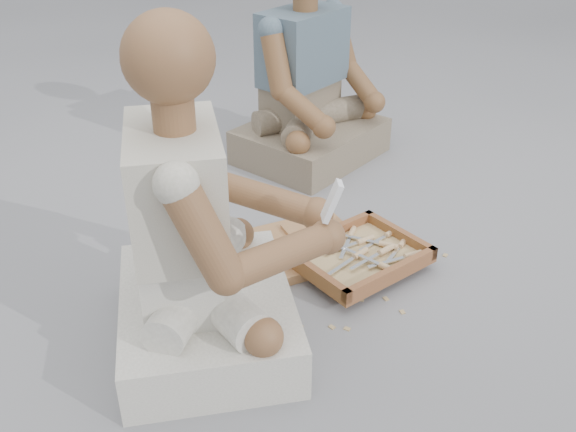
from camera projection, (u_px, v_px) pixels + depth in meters
name	position (u px, v px, depth m)	size (l,w,h in m)	color
ground	(306.00, 310.00, 2.12)	(60.00, 60.00, 0.00)	gray
carved_panel	(289.00, 250.00, 2.40)	(0.55, 0.37, 0.04)	#8F5F37
tool_tray	(359.00, 256.00, 2.29)	(0.52, 0.46, 0.06)	brown
chisel_0	(401.00, 245.00, 2.35)	(0.18, 0.15, 0.02)	silver
chisel_1	(357.00, 256.00, 2.28)	(0.20, 0.11, 0.02)	silver
chisel_2	(350.00, 235.00, 2.40)	(0.15, 0.18, 0.02)	silver
chisel_3	(383.00, 266.00, 2.21)	(0.12, 0.20, 0.02)	silver
chisel_4	(360.00, 242.00, 2.36)	(0.22, 0.06, 0.02)	silver
chisel_5	(382.00, 252.00, 2.29)	(0.21, 0.10, 0.02)	silver
chisel_6	(383.00, 244.00, 2.34)	(0.17, 0.17, 0.02)	silver
chisel_7	(408.00, 256.00, 2.27)	(0.22, 0.03, 0.02)	silver
chisel_8	(388.00, 234.00, 2.41)	(0.21, 0.10, 0.02)	silver
wood_chip_0	(361.00, 300.00, 2.16)	(0.02, 0.01, 0.00)	tan
wood_chip_1	(402.00, 312.00, 2.11)	(0.02, 0.01, 0.00)	tan
wood_chip_2	(326.00, 279.00, 2.26)	(0.02, 0.01, 0.00)	tan
wood_chip_3	(302.00, 341.00, 1.98)	(0.02, 0.01, 0.00)	tan
wood_chip_4	(386.00, 299.00, 2.17)	(0.02, 0.01, 0.00)	tan
wood_chip_5	(298.00, 278.00, 2.27)	(0.02, 0.01, 0.00)	tan
wood_chip_6	(445.00, 255.00, 2.40)	(0.02, 0.01, 0.00)	tan
wood_chip_7	(301.00, 328.00, 2.04)	(0.02, 0.01, 0.00)	tan
wood_chip_8	(347.00, 329.00, 2.03)	(0.02, 0.01, 0.00)	tan
wood_chip_9	(332.00, 327.00, 2.04)	(0.02, 0.01, 0.00)	tan
wood_chip_10	(369.00, 250.00, 2.43)	(0.02, 0.01, 0.00)	tan
wood_chip_11	(269.00, 288.00, 2.22)	(0.02, 0.01, 0.00)	tan
wood_chip_12	(361.00, 274.00, 2.29)	(0.02, 0.01, 0.00)	tan
craftsman	(200.00, 245.00, 1.83)	(0.72, 0.72, 1.00)	silver
companion	(309.00, 91.00, 3.00)	(0.81, 0.76, 1.01)	#80715C
mobile_phone	(332.00, 201.00, 1.77)	(0.07, 0.06, 0.12)	white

